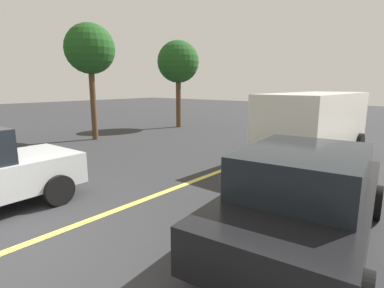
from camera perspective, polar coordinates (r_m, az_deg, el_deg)
name	(u,v)px	position (r m, az deg, el deg)	size (l,w,h in m)	color
ground_plane	(13,250)	(5.58, -30.77, -16.76)	(80.00, 80.00, 0.00)	#2D2D30
lane_marking_centre	(157,195)	(6.99, -6.70, -9.56)	(28.00, 0.16, 0.01)	#E0D14C
white_van	(314,121)	(10.86, 22.07, 3.97)	(5.25, 2.36, 2.20)	silver
car_black_far_lane	(305,195)	(5.07, 20.51, -8.98)	(4.78, 2.49, 1.54)	black
tree_left_verge	(90,50)	(14.48, -18.71, 16.49)	(2.17, 2.17, 5.10)	#513823
tree_centre_verge	(178,62)	(17.91, -2.63, 15.13)	(2.38, 2.38, 4.96)	#513823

